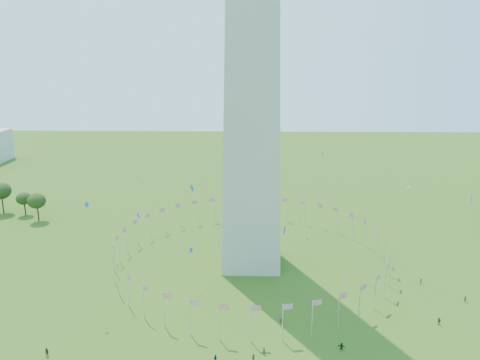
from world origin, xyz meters
name	(u,v)px	position (x,y,z in m)	size (l,w,h in m)	color
flag_ring	(251,250)	(0.00, 50.00, 4.50)	(80.24, 80.24, 9.00)	silver
kites_aloft	(289,234)	(9.05, 23.97, 20.05)	(95.74, 70.78, 29.48)	yellow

